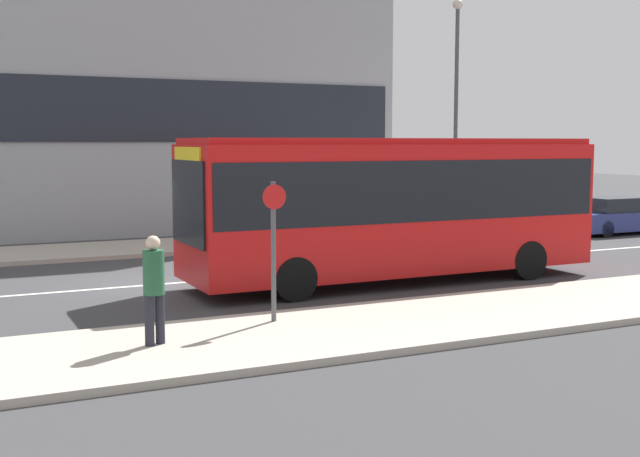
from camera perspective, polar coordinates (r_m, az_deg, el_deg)
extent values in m
plane|color=#3A3A3D|center=(19.48, -10.76, -3.88)|extent=(120.00, 120.00, 0.00)
cube|color=#B2A899|center=(13.65, -3.85, -7.81)|extent=(44.00, 3.50, 0.13)
cube|color=#B2A899|center=(25.49, -14.42, -1.46)|extent=(44.00, 3.50, 0.13)
cube|color=silver|center=(19.48, -10.76, -3.87)|extent=(41.80, 0.16, 0.01)
cube|color=#9EA3A8|center=(31.39, -12.12, 14.75)|extent=(18.62, 4.13, 16.24)
cube|color=#1E232D|center=(29.02, -10.96, 8.23)|extent=(17.88, 0.08, 2.20)
cube|color=red|center=(19.29, 5.27, 1.53)|extent=(10.11, 2.59, 3.00)
cube|color=black|center=(19.26, 5.28, 2.86)|extent=(9.91, 2.62, 1.38)
cube|color=red|center=(19.23, 5.31, 6.19)|extent=(9.96, 2.38, 0.14)
cube|color=black|center=(17.22, -9.37, 1.82)|extent=(0.05, 2.28, 1.80)
cube|color=yellow|center=(17.17, -9.43, 5.21)|extent=(0.04, 1.81, 0.32)
cylinder|color=black|center=(16.97, -1.83, -3.61)|extent=(0.96, 0.28, 0.96)
cylinder|color=black|center=(19.13, -4.70, -2.52)|extent=(0.96, 0.28, 0.96)
cylinder|color=black|center=(20.31, 14.57, -2.19)|extent=(0.96, 0.28, 0.96)
cylinder|color=black|center=(22.14, 10.62, -1.42)|extent=(0.96, 0.28, 0.96)
cube|color=silver|center=(28.57, 13.48, 0.22)|extent=(4.12, 1.84, 0.68)
cube|color=#21262B|center=(28.44, 13.32, 1.35)|extent=(2.27, 1.61, 0.46)
cylinder|color=black|center=(28.80, 16.49, -0.19)|extent=(0.60, 0.18, 0.60)
cylinder|color=black|center=(30.04, 14.37, 0.12)|extent=(0.60, 0.18, 0.60)
cylinder|color=black|center=(27.15, 12.49, -0.46)|extent=(0.60, 0.18, 0.60)
cylinder|color=black|center=(28.46, 10.43, -0.11)|extent=(0.60, 0.18, 0.60)
cube|color=navy|center=(31.56, 20.25, 0.55)|extent=(4.00, 1.77, 0.68)
cube|color=#21262B|center=(31.42, 20.14, 1.63)|extent=(2.20, 1.56, 0.52)
cylinder|color=black|center=(33.02, 20.74, 0.44)|extent=(0.60, 0.18, 0.60)
cylinder|color=black|center=(30.14, 19.69, -0.03)|extent=(0.60, 0.18, 0.60)
cylinder|color=black|center=(31.27, 17.61, 0.25)|extent=(0.60, 0.18, 0.60)
cylinder|color=#23232D|center=(13.09, -12.04, -6.41)|extent=(0.15, 0.15, 0.82)
cylinder|color=#23232D|center=(13.20, -11.31, -6.30)|extent=(0.15, 0.15, 0.82)
cylinder|color=#235638|center=(13.00, -11.75, -3.07)|extent=(0.34, 0.34, 0.71)
sphere|color=beige|center=(12.94, -11.79, -1.01)|extent=(0.23, 0.23, 0.23)
cylinder|color=#4C4C51|center=(14.42, -3.33, -1.67)|extent=(0.09, 0.09, 2.53)
cylinder|color=red|center=(14.26, -3.27, 2.26)|extent=(0.44, 0.03, 0.44)
cylinder|color=#4C4C51|center=(29.12, 9.63, 7.51)|extent=(0.14, 0.14, 7.92)
sphere|color=silver|center=(29.50, 9.78, 15.44)|extent=(0.36, 0.36, 0.36)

